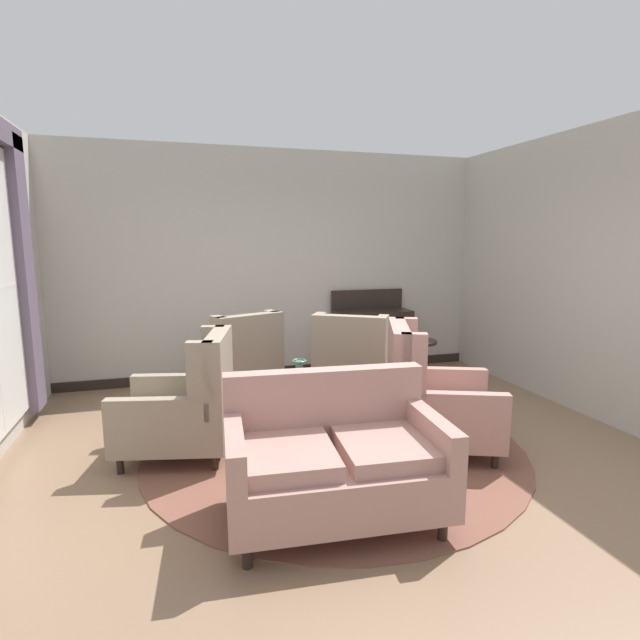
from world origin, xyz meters
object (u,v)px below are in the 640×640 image
object	(u,v)px
armchair_beside_settee	(431,400)
armchair_near_window	(239,367)
coffee_table	(307,408)
porcelain_vase	(299,382)
armchair_foreground_right	(354,367)
sideboard	(372,337)
settee	(334,460)
side_table	(416,362)
armchair_far_left	(186,406)

from	to	relation	value
armchair_beside_settee	armchair_near_window	distance (m)	2.13
coffee_table	porcelain_vase	size ratio (longest dim) A/B	2.57
armchair_beside_settee	armchair_foreground_right	xyz separation A→B (m)	(-0.24, 1.24, -0.01)
sideboard	settee	bearing A→B (deg)	-116.34
settee	side_table	size ratio (longest dim) A/B	2.18
armchair_beside_settee	side_table	bearing A→B (deg)	-1.02
porcelain_vase	armchair_near_window	world-z (taller)	armchair_near_window
armchair_beside_settee	armchair_foreground_right	world-z (taller)	armchair_beside_settee
armchair_far_left	sideboard	world-z (taller)	sideboard
settee	side_table	distance (m)	2.77
porcelain_vase	side_table	distance (m)	1.98
armchair_beside_settee	side_table	world-z (taller)	armchair_beside_settee
armchair_beside_settee	coffee_table	bearing A→B (deg)	95.57
armchair_near_window	side_table	distance (m)	2.03
side_table	sideboard	size ratio (longest dim) A/B	0.58
settee	armchair_foreground_right	xyz separation A→B (m)	(0.89, 2.03, 0.03)
sideboard	armchair_far_left	bearing A→B (deg)	-141.67
settee	armchair_far_left	distance (m)	1.54
armchair_beside_settee	sideboard	distance (m)	2.48
settee	armchair_beside_settee	distance (m)	1.38
armchair_beside_settee	armchair_near_window	size ratio (longest dim) A/B	1.10
settee	armchair_beside_settee	xyz separation A→B (m)	(1.13, 0.79, 0.04)
coffee_table	armchair_near_window	world-z (taller)	armchair_near_window
armchair_far_left	sideboard	distance (m)	3.17
armchair_far_left	armchair_foreground_right	bearing A→B (deg)	126.41
coffee_table	sideboard	xyz separation A→B (m)	(1.49, 2.14, 0.12)
armchair_far_left	armchair_foreground_right	distance (m)	1.94
porcelain_vase	armchair_foreground_right	distance (m)	1.25
armchair_beside_settee	armchair_foreground_right	bearing A→B (deg)	32.86
armchair_far_left	sideboard	size ratio (longest dim) A/B	0.93
sideboard	coffee_table	bearing A→B (deg)	-124.82
porcelain_vase	side_table	bearing A→B (deg)	32.52
armchair_beside_settee	sideboard	size ratio (longest dim) A/B	1.03
sideboard	armchair_near_window	bearing A→B (deg)	-155.61
coffee_table	armchair_beside_settee	distance (m)	1.07
armchair_near_window	sideboard	xyz separation A→B (m)	(1.90, 0.86, 0.05)
coffee_table	porcelain_vase	distance (m)	0.24
settee	armchair_foreground_right	size ratio (longest dim) A/B	1.28
settee	armchair_far_left	bearing A→B (deg)	129.93
armchair_near_window	armchair_foreground_right	bearing A→B (deg)	142.74
settee	armchair_beside_settee	size ratio (longest dim) A/B	1.24
coffee_table	armchair_foreground_right	bearing A→B (deg)	50.51
armchair_near_window	porcelain_vase	bearing A→B (deg)	84.09
armchair_foreground_right	armchair_near_window	bearing A→B (deg)	16.21
porcelain_vase	side_table	size ratio (longest dim) A/B	0.51
armchair_far_left	armchair_near_window	size ratio (longest dim) A/B	1.00
coffee_table	armchair_beside_settee	size ratio (longest dim) A/B	0.75
armchair_near_window	sideboard	bearing A→B (deg)	-177.52
coffee_table	armchair_far_left	world-z (taller)	armchair_far_left
porcelain_vase	armchair_foreground_right	bearing A→B (deg)	47.67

